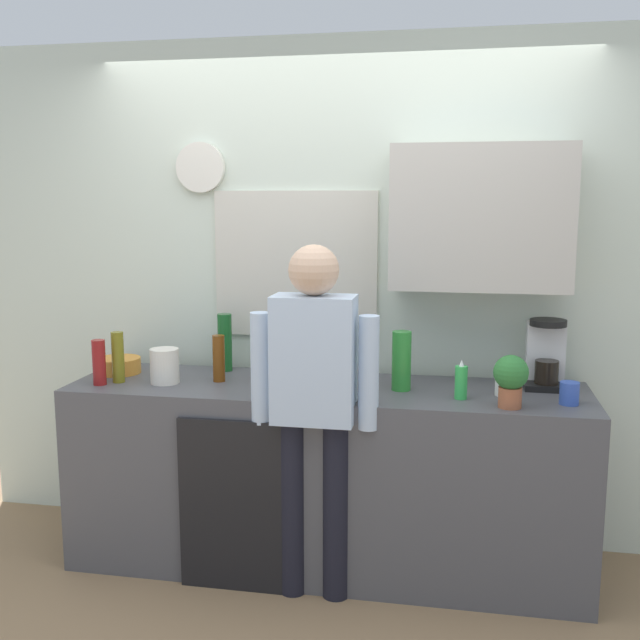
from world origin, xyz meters
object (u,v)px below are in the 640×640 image
object	(u,v)px
dish_soap	(461,382)
bottle_dark_sauce	(263,364)
person_at_sink	(314,393)
bottle_red_vinegar	(99,362)
cup_terracotta_mug	(357,379)
coffee_maker	(546,357)
potted_plant	(511,378)
bottle_amber_beer	(219,358)
bottle_olive_oil	(118,357)
bottle_green_wine	(225,342)
storage_canister	(165,366)
cup_white_mug	(504,385)
cup_blue_mug	(569,393)
mixing_bowl	(119,365)
bottle_clear_soda	(401,361)

from	to	relation	value
dish_soap	bottle_dark_sauce	bearing A→B (deg)	172.45
person_at_sink	bottle_red_vinegar	bearing A→B (deg)	-176.92
cup_terracotta_mug	person_at_sink	size ratio (longest dim) A/B	0.06
coffee_maker	dish_soap	bearing A→B (deg)	-142.98
potted_plant	person_at_sink	bearing A→B (deg)	-173.76
bottle_amber_beer	bottle_olive_oil	xyz separation A→B (m)	(-0.48, -0.11, 0.01)
bottle_amber_beer	bottle_green_wine	distance (m)	0.23
bottle_dark_sauce	bottle_red_vinegar	world-z (taller)	bottle_red_vinegar
bottle_green_wine	dish_soap	size ratio (longest dim) A/B	1.67
storage_canister	person_at_sink	xyz separation A→B (m)	(0.78, -0.22, -0.04)
bottle_red_vinegar	storage_canister	bearing A→B (deg)	16.61
person_at_sink	cup_terracotta_mug	bearing A→B (deg)	71.79
cup_white_mug	potted_plant	bearing A→B (deg)	-85.57
cup_blue_mug	mixing_bowl	world-z (taller)	cup_blue_mug
cup_white_mug	mixing_bowl	size ratio (longest dim) A/B	0.43
coffee_maker	mixing_bowl	bearing A→B (deg)	-176.88
coffee_maker	bottle_clear_soda	size ratio (longest dim) A/B	1.18
bottle_red_vinegar	mixing_bowl	xyz separation A→B (m)	(-0.02, 0.24, -0.07)
bottle_clear_soda	storage_canister	xyz separation A→B (m)	(-1.14, -0.08, -0.05)
person_at_sink	coffee_maker	bearing A→B (deg)	35.70
cup_blue_mug	person_at_sink	size ratio (longest dim) A/B	0.06
bottle_red_vinegar	cup_blue_mug	xyz separation A→B (m)	(2.18, 0.06, -0.06)
cup_blue_mug	potted_plant	world-z (taller)	potted_plant
coffee_maker	dish_soap	distance (m)	0.50
dish_soap	bottle_red_vinegar	bearing A→B (deg)	-177.97
bottle_amber_beer	potted_plant	world-z (taller)	same
cup_blue_mug	storage_canister	xyz separation A→B (m)	(-1.88, 0.03, 0.04)
bottle_clear_soda	potted_plant	distance (m)	0.53
cup_blue_mug	dish_soap	xyz separation A→B (m)	(-0.47, 0.01, 0.03)
bottle_dark_sauce	cup_white_mug	world-z (taller)	bottle_dark_sauce
cup_white_mug	cup_terracotta_mug	bearing A→B (deg)	-179.55
person_at_sink	bottle_dark_sauce	bearing A→B (deg)	144.85
bottle_amber_beer	person_at_sink	world-z (taller)	person_at_sink
coffee_maker	bottle_clear_soda	distance (m)	0.70
coffee_maker	storage_canister	xyz separation A→B (m)	(-1.81, -0.27, -0.06)
coffee_maker	person_at_sink	world-z (taller)	person_at_sink
bottle_red_vinegar	bottle_olive_oil	size ratio (longest dim) A/B	0.88
bottle_dark_sauce	cup_blue_mug	world-z (taller)	bottle_dark_sauce
bottle_dark_sauce	bottle_green_wine	xyz separation A→B (m)	(-0.26, 0.21, 0.06)
bottle_olive_oil	storage_canister	world-z (taller)	bottle_olive_oil
storage_canister	mixing_bowl	bearing A→B (deg)	153.89
mixing_bowl	bottle_olive_oil	bearing A→B (deg)	-64.90
cup_terracotta_mug	mixing_bowl	size ratio (longest dim) A/B	0.42
bottle_red_vinegar	person_at_sink	world-z (taller)	person_at_sink
bottle_olive_oil	cup_terracotta_mug	size ratio (longest dim) A/B	2.72
bottle_amber_beer	bottle_dark_sauce	xyz separation A→B (m)	(0.22, 0.02, -0.03)
bottle_amber_beer	bottle_clear_soda	bearing A→B (deg)	-0.09
bottle_olive_oil	cup_white_mug	bearing A→B (deg)	2.88
coffee_maker	bottle_olive_oil	world-z (taller)	coffee_maker
coffee_maker	bottle_dark_sauce	size ratio (longest dim) A/B	1.83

